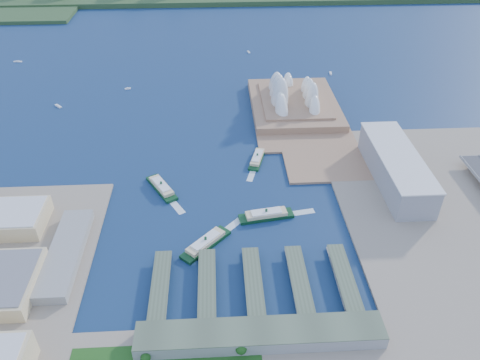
{
  "coord_description": "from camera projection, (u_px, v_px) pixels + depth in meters",
  "views": [
    {
      "loc": [
        -14.21,
        -367.23,
        328.17
      ],
      "look_at": [
        9.96,
        68.33,
        18.0
      ],
      "focal_mm": 35.0,
      "sensor_mm": 36.0,
      "label": 1
    }
  ],
  "objects": [
    {
      "name": "ground",
      "position": [
        234.0,
        232.0,
        489.64
      ],
      "size": [
        3000.0,
        3000.0,
        0.0
      ],
      "primitive_type": "plane",
      "color": "#0D1D40",
      "rests_on": "ground"
    },
    {
      "name": "east_land",
      "position": [
        480.0,
        256.0,
        458.92
      ],
      "size": [
        240.0,
        500.0,
        3.0
      ],
      "primitive_type": "cube",
      "color": "gray",
      "rests_on": "ground"
    },
    {
      "name": "peninsula",
      "position": [
        297.0,
        113.0,
        705.2
      ],
      "size": [
        135.0,
        220.0,
        3.0
      ],
      "primitive_type": "cube",
      "color": "#977052",
      "rests_on": "ground"
    },
    {
      "name": "opera_house",
      "position": [
        295.0,
        89.0,
        703.68
      ],
      "size": [
        134.0,
        180.0,
        58.0
      ],
      "primitive_type": null,
      "color": "white",
      "rests_on": "peninsula"
    },
    {
      "name": "toaster_building",
      "position": [
        396.0,
        168.0,
        551.67
      ],
      "size": [
        45.0,
        155.0,
        35.0
      ],
      "primitive_type": "cube",
      "color": "gray",
      "rests_on": "east_land"
    },
    {
      "name": "ferry_wharves",
      "position": [
        253.0,
        282.0,
        426.55
      ],
      "size": [
        184.0,
        90.0,
        9.3
      ],
      "primitive_type": null,
      "color": "#485540",
      "rests_on": "ground"
    },
    {
      "name": "terminal_building",
      "position": [
        260.0,
        335.0,
        375.25
      ],
      "size": [
        200.0,
        28.0,
        12.0
      ],
      "primitive_type": "cube",
      "color": "gray",
      "rests_on": "south_land"
    },
    {
      "name": "ferry_a",
      "position": [
        161.0,
        186.0,
        547.57
      ],
      "size": [
        41.49,
        57.48,
        10.93
      ],
      "primitive_type": null,
      "rotation": [
        0.0,
        0.0,
        0.52
      ],
      "color": "#0D3619",
      "rests_on": "ground"
    },
    {
      "name": "ferry_b",
      "position": [
        257.0,
        157.0,
        599.43
      ],
      "size": [
        27.69,
        53.98,
        9.9
      ],
      "primitive_type": null,
      "rotation": [
        0.0,
        0.0,
        -0.29
      ],
      "color": "#0D3619",
      "rests_on": "ground"
    },
    {
      "name": "ferry_c",
      "position": [
        206.0,
        242.0,
        469.44
      ],
      "size": [
        52.53,
        54.12,
        11.37
      ],
      "primitive_type": null,
      "rotation": [
        0.0,
        0.0,
        2.38
      ],
      "color": "#0D3619",
      "rests_on": "ground"
    },
    {
      "name": "ferry_d",
      "position": [
        266.0,
        213.0,
        505.77
      ],
      "size": [
        61.27,
        24.44,
        11.27
      ],
      "primitive_type": null,
      "rotation": [
        0.0,
        0.0,
        1.73
      ],
      "color": "#0D3619",
      "rests_on": "ground"
    },
    {
      "name": "boat_a",
      "position": [
        58.0,
        106.0,
        725.99
      ],
      "size": [
        13.44,
        13.59,
        2.95
      ],
      "primitive_type": null,
      "rotation": [
        0.0,
        0.0,
        0.78
      ],
      "color": "white",
      "rests_on": "ground"
    },
    {
      "name": "boat_b",
      "position": [
        128.0,
        88.0,
        778.9
      ],
      "size": [
        10.63,
        5.78,
        2.72
      ],
      "primitive_type": null,
      "rotation": [
        0.0,
        0.0,
        1.81
      ],
      "color": "white",
      "rests_on": "ground"
    },
    {
      "name": "boat_c",
      "position": [
        331.0,
        73.0,
        831.92
      ],
      "size": [
        5.64,
        13.38,
        2.92
      ],
      "primitive_type": null,
      "rotation": [
        0.0,
        0.0,
        2.99
      ],
      "color": "white",
      "rests_on": "ground"
    },
    {
      "name": "boat_d",
      "position": [
        18.0,
        61.0,
        877.81
      ],
      "size": [
        15.59,
        4.44,
        2.6
      ],
      "primitive_type": null,
      "rotation": [
        0.0,
        0.0,
        1.5
      ],
      "color": "white",
      "rests_on": "ground"
    },
    {
      "name": "boat_e",
      "position": [
        249.0,
        52.0,
        919.0
      ],
      "size": [
        6.16,
        11.63,
        2.73
      ],
      "primitive_type": null,
      "rotation": [
        0.0,
        0.0,
        0.25
      ],
      "color": "white",
      "rests_on": "ground"
    }
  ]
}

